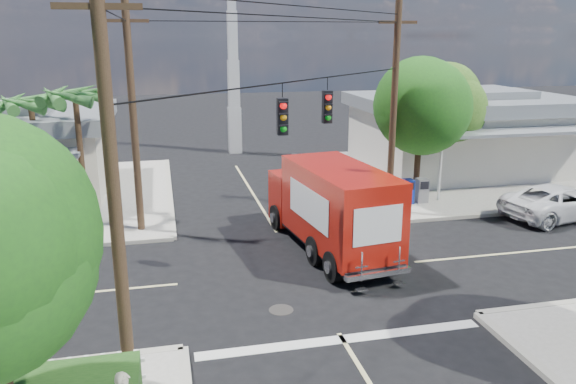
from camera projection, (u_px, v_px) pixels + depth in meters
name	position (u px, v px, depth m)	size (l,w,h in m)	color
ground	(302.00, 273.00, 18.36)	(120.00, 120.00, 0.00)	black
sidewalk_ne	(445.00, 175.00, 30.89)	(14.12, 14.12, 0.14)	#9E998F
sidewalk_nw	(20.00, 200.00, 26.24)	(14.12, 14.12, 0.14)	#9E998F
road_markings	(313.00, 292.00, 16.98)	(32.00, 32.00, 0.01)	beige
building_ne	(465.00, 131.00, 31.65)	(11.80, 10.20, 4.50)	silver
radio_tower	(233.00, 66.00, 35.74)	(0.80, 0.80, 17.00)	silver
tree_ne_front	(422.00, 99.00, 24.97)	(4.21, 4.14, 6.66)	#422D1C
tree_ne_back	(450.00, 105.00, 27.75)	(3.77, 3.66, 5.82)	#422D1C
palm_nw_front	(75.00, 99.00, 22.45)	(3.01, 3.08, 5.59)	#422D1C
palm_nw_back	(31.00, 105.00, 23.54)	(3.01, 3.08, 5.19)	#422D1C
utility_poles	(243.00, 125.00, 18.28)	(12.00, 10.68, 9.00)	#473321
vending_boxes	(407.00, 191.00, 25.39)	(1.90, 0.50, 1.10)	#AE1714
delivery_truck	(331.00, 207.00, 19.88)	(3.22, 7.61, 3.20)	black
parked_car	(559.00, 202.00, 23.72)	(2.37, 5.14, 1.43)	silver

